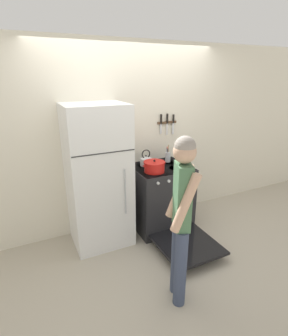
% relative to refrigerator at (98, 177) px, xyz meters
% --- Properties ---
extents(ground_plane, '(14.00, 14.00, 0.00)m').
position_rel_refrigerator_xyz_m(ground_plane, '(0.58, 0.31, -0.90)').
color(ground_plane, '#B2A893').
extents(wall_back, '(10.00, 0.06, 2.55)m').
position_rel_refrigerator_xyz_m(wall_back, '(0.58, 0.34, 0.37)').
color(wall_back, silver).
rests_on(wall_back, ground_plane).
extents(refrigerator, '(0.73, 0.65, 1.81)m').
position_rel_refrigerator_xyz_m(refrigerator, '(0.00, 0.00, 0.00)').
color(refrigerator, white).
rests_on(refrigerator, ground_plane).
extents(stove_range, '(0.77, 1.42, 0.92)m').
position_rel_refrigerator_xyz_m(stove_range, '(0.88, -0.07, -0.45)').
color(stove_range, '#232326').
rests_on(stove_range, ground_plane).
extents(dutch_oven_pot, '(0.32, 0.28, 0.16)m').
position_rel_refrigerator_xyz_m(dutch_oven_pot, '(0.70, -0.16, 0.09)').
color(dutch_oven_pot, red).
rests_on(dutch_oven_pot, stove_range).
extents(tea_kettle, '(0.21, 0.16, 0.23)m').
position_rel_refrigerator_xyz_m(tea_kettle, '(0.72, 0.11, 0.09)').
color(tea_kettle, silver).
rests_on(tea_kettle, stove_range).
extents(utensil_jar, '(0.08, 0.08, 0.25)m').
position_rel_refrigerator_xyz_m(utensil_jar, '(1.07, 0.12, 0.10)').
color(utensil_jar, silver).
rests_on(utensil_jar, stove_range).
extents(person, '(0.35, 0.40, 1.65)m').
position_rel_refrigerator_xyz_m(person, '(0.39, -1.27, 0.04)').
color(person, '#38425B').
rests_on(person, ground_plane).
extents(wall_knife_strip, '(0.31, 0.03, 0.31)m').
position_rel_refrigerator_xyz_m(wall_knife_strip, '(1.15, 0.30, 0.56)').
color(wall_knife_strip, brown).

